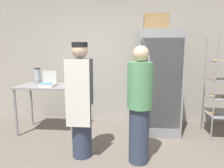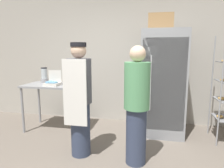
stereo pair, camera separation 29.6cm
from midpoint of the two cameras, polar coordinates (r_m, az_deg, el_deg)
The scene contains 8 objects.
back_wall at distance 4.33m, azimuth -0.11°, elevation 8.84°, with size 6.40×0.12×2.95m, color #ADA89E.
refrigerator at distance 3.78m, azimuth 10.81°, elevation 0.45°, with size 0.77×0.77×1.88m.
prep_counter at distance 3.93m, azimuth -19.71°, elevation -1.95°, with size 1.09×0.64×0.89m.
donut_box at distance 3.79m, azimuth -20.15°, elevation 0.07°, with size 0.26×0.23×0.27m.
blender_pitcher at distance 4.14m, azimuth -22.47°, elevation 1.88°, with size 0.15×0.15×0.31m.
cardboard_storage_box at distance 3.77m, azimuth 10.16°, elevation 16.94°, with size 0.43×0.28×0.29m.
person_baker at distance 2.85m, azimuth -11.83°, elevation -4.32°, with size 0.35×0.36×1.63m.
person_customer at distance 2.67m, azimuth 4.75°, elevation -5.98°, with size 0.34×0.34×1.59m.
Camera 1 is at (0.28, -2.13, 1.52)m, focal length 32.00 mm.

